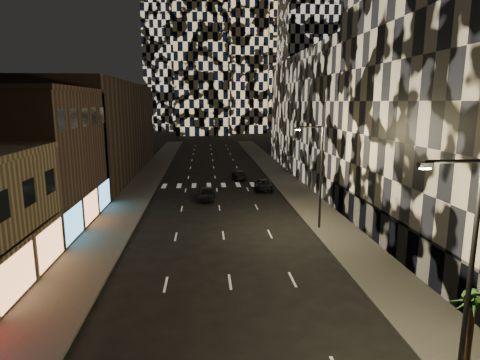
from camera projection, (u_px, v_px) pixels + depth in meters
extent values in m
cube|color=#47443F|center=(142.00, 186.00, 53.68)|extent=(4.00, 120.00, 0.15)
cube|color=#47443F|center=(288.00, 183.00, 55.39)|extent=(4.00, 120.00, 0.15)
cube|color=#4C4C47|center=(157.00, 186.00, 53.86)|extent=(0.20, 120.00, 0.15)
cube|color=#4C4C47|center=(273.00, 184.00, 55.21)|extent=(0.20, 120.00, 0.15)
cube|color=#463228|center=(31.00, 160.00, 35.81)|extent=(10.00, 15.00, 12.00)
cube|color=#463228|center=(103.00, 129.00, 61.53)|extent=(10.00, 40.00, 14.00)
cube|color=#383838|center=(388.00, 231.00, 30.38)|extent=(0.60, 25.00, 3.00)
cube|color=#232326|center=(345.00, 116.00, 61.37)|extent=(16.00, 40.00, 18.00)
cylinder|color=black|center=(470.00, 275.00, 15.28)|extent=(0.20, 0.20, 9.00)
cylinder|color=black|center=(455.00, 161.00, 14.34)|extent=(2.20, 0.14, 0.14)
cube|color=black|center=(425.00, 165.00, 14.27)|extent=(0.50, 0.25, 0.18)
cube|color=#FFEAB2|center=(425.00, 168.00, 14.30)|extent=(0.35, 0.18, 0.06)
cylinder|color=black|center=(321.00, 178.00, 34.84)|extent=(0.20, 0.20, 9.00)
cylinder|color=black|center=(310.00, 127.00, 33.90)|extent=(2.20, 0.14, 0.14)
cube|color=black|center=(298.00, 128.00, 33.83)|extent=(0.50, 0.25, 0.18)
cube|color=#FFEAB2|center=(298.00, 130.00, 33.85)|extent=(0.35, 0.18, 0.06)
imported|color=black|center=(207.00, 194.00, 46.08)|extent=(2.10, 4.53, 1.50)
imported|color=black|center=(239.00, 175.00, 58.78)|extent=(2.00, 4.51, 1.29)
imported|color=black|center=(264.00, 185.00, 51.31)|extent=(2.39, 4.76, 1.29)
cylinder|color=#47331E|center=(469.00, 341.00, 16.05)|extent=(0.24, 0.24, 3.18)
sphere|color=#1F4619|center=(474.00, 301.00, 15.71)|extent=(0.70, 0.70, 0.70)
cone|color=#1F4619|center=(477.00, 300.00, 15.87)|extent=(1.32, 0.96, 0.84)
cone|color=#1F4619|center=(470.00, 299.00, 15.97)|extent=(0.44, 1.40, 0.84)
cone|color=#1F4619|center=(467.00, 300.00, 15.88)|extent=(1.16, 1.18, 0.84)
cone|color=#1F4619|center=(468.00, 302.00, 15.68)|extent=(1.40, 0.42, 0.84)
cone|color=#1F4619|center=(474.00, 304.00, 15.51)|extent=(0.98, 1.31, 0.84)
cone|color=#1F4619|center=(480.00, 305.00, 15.50)|extent=(0.71, 1.40, 0.84)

